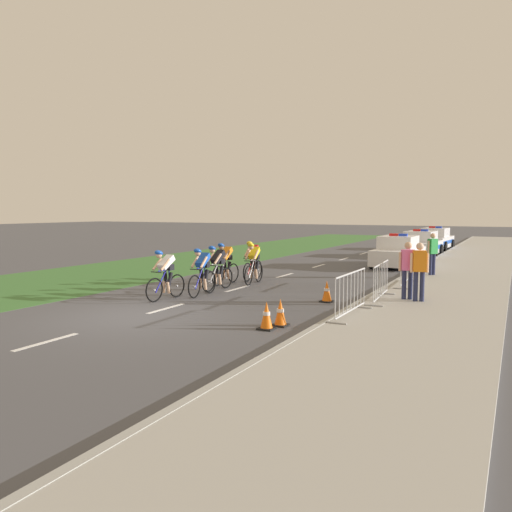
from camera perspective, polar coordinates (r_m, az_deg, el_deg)
The scene contains 23 objects.
ground_plane at distance 13.40m, azimuth -13.04°, elevation -6.61°, with size 160.00×160.00×0.00m, color #4C4C51.
sidewalk_slab at distance 24.19m, azimuth 22.32°, elevation -1.48°, with size 3.85×60.00×0.12m, color #A3A099.
kerb_edge at distance 24.42m, azimuth 18.01°, elevation -1.27°, with size 0.16×60.00×0.13m, color #9E9E99.
grass_verge at distance 28.71m, azimuth -5.60°, elevation -0.23°, with size 7.00×60.00×0.01m, color #3D7033.
lane_markings_centre at distance 22.91m, azimuth 5.32°, elevation -1.61°, with size 0.14×29.60×0.01m.
cyclist_lead at distance 15.53m, azimuth -10.21°, elevation -2.01°, with size 0.44×1.72×1.56m.
cyclist_second at distance 16.07m, azimuth -6.10°, elevation -1.71°, with size 0.43×1.72×1.56m.
cyclist_third at distance 17.15m, azimuth -4.42°, elevation -1.26°, with size 0.45×1.72×1.56m.
cyclist_fourth at distance 18.49m, azimuth -3.48°, elevation -0.78°, with size 0.43×1.72×1.56m.
cyclist_fifth at distance 18.55m, azimuth -0.27°, elevation -0.75°, with size 0.45×1.72×1.56m.
cyclist_sixth at distance 19.57m, azimuth -0.40°, elevation -0.44°, with size 0.43×1.72×1.56m.
police_car_nearest at distance 25.21m, azimuth 15.76°, elevation 0.39°, with size 2.05×4.42×1.59m.
police_car_second at distance 31.27m, azimuth 18.07°, elevation 1.23°, with size 2.16×4.48×1.59m.
police_car_third at distance 37.08m, azimuth 19.56°, elevation 1.77°, with size 2.19×4.49×1.59m.
crowd_barrier_front at distance 12.71m, azimuth 10.63°, elevation -4.25°, with size 0.53×2.32×1.07m.
crowd_barrier_middle at distance 15.06m, azimuth 13.89°, elevation -2.84°, with size 0.65×2.32×1.07m.
crowd_barrier_rear at distance 18.31m, azimuth 16.53°, elevation -1.49°, with size 0.60×2.32×1.07m.
traffic_cone_near at distance 15.12m, azimuth 7.98°, elevation -3.99°, with size 0.36×0.36×0.64m.
traffic_cone_mid at distance 11.58m, azimuth 1.19°, elevation -6.77°, with size 0.36×0.36×0.64m.
traffic_cone_far at distance 11.93m, azimuth 2.76°, elevation -6.42°, with size 0.36×0.36×0.64m.
spectator_closest at distance 21.36m, azimuth 19.27°, elevation 0.54°, with size 0.39×0.47×1.68m.
spectator_middle at distance 15.31m, azimuth 16.73°, elevation -1.13°, with size 0.51×0.34×1.68m.
spectator_back at distance 15.08m, azimuth 17.94°, elevation -1.26°, with size 0.51×0.33×1.68m.
Camera 1 is at (8.55, -9.95, 2.72)m, focal length 35.48 mm.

